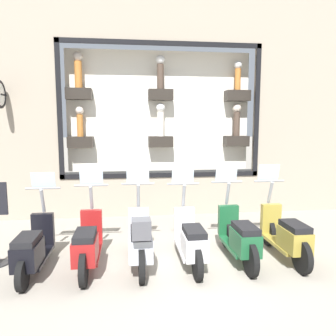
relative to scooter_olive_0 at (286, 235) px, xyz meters
The scene contains 8 objects.
ground_plane 1.93m from the scooter_olive_0, 98.55° to the left, with size 120.00×120.00×0.00m, color gray.
building_facade 5.74m from the scooter_olive_0, 29.21° to the left, with size 1.24×36.00×9.31m.
scooter_olive_0 is the anchor object (origin of this frame).
scooter_green_1 0.85m from the scooter_olive_0, 89.90° to the left, with size 1.81×0.60×1.64m.
scooter_white_2 1.70m from the scooter_olive_0, 90.06° to the left, with size 1.80×0.61×1.64m.
scooter_silver_3 2.55m from the scooter_olive_0, 91.27° to the left, with size 1.81×0.60×1.65m.
scooter_red_4 3.40m from the scooter_olive_0, 90.01° to the left, with size 1.80×0.60×1.62m.
scooter_black_5 4.24m from the scooter_olive_0, 90.12° to the left, with size 1.79×0.61×1.52m.
Camera 1 is at (-4.94, 0.87, 2.35)m, focal length 35.00 mm.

